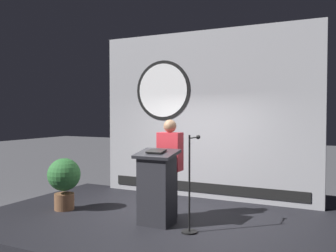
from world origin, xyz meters
The scene contains 7 objects.
ground_plane centered at (0.00, 0.00, 0.00)m, with size 40.00×40.00×0.00m, color #4C4C51.
stage_platform centered at (0.00, 0.00, 0.15)m, with size 6.40×4.00×0.30m, color black.
banner_display centered at (-0.03, 1.85, 2.04)m, with size 4.71×0.12×3.49m.
podium centered at (0.00, -0.25, 0.89)m, with size 0.64×0.50×1.21m.
speaker_person centered at (0.00, 0.23, 1.15)m, with size 0.40×0.26×1.67m.
microphone_stand centered at (0.63, -0.36, 0.81)m, with size 0.24×0.49×1.46m.
potted_plant centered at (-1.96, -0.21, 0.87)m, with size 0.60×0.60×0.95m.
Camera 1 is at (2.81, -5.48, 2.09)m, focal length 40.08 mm.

